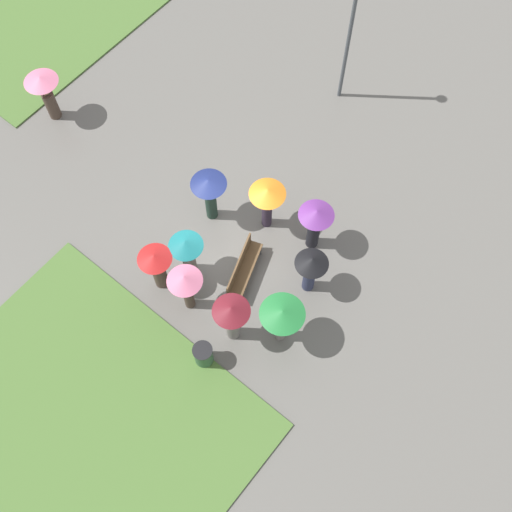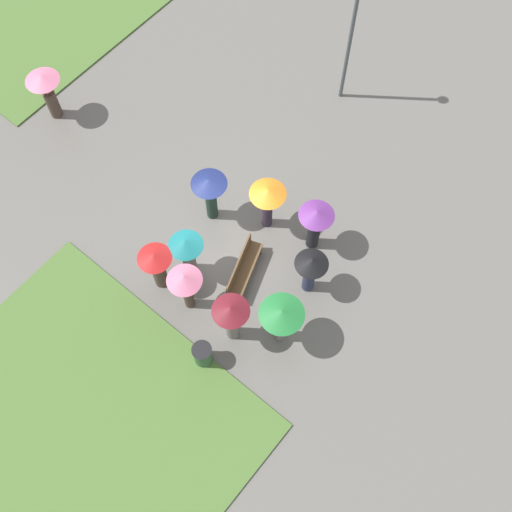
{
  "view_description": "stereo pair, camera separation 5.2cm",
  "coord_description": "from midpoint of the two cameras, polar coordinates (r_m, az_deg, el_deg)",
  "views": [
    {
      "loc": [
        -6.21,
        -6.21,
        16.84
      ],
      "look_at": [
        -0.15,
        -1.28,
        0.71
      ],
      "focal_mm": 45.0,
      "sensor_mm": 36.0,
      "label": 1
    },
    {
      "loc": [
        -6.18,
        -6.25,
        16.84
      ],
      "look_at": [
        -0.15,
        -1.28,
        0.71
      ],
      "focal_mm": 45.0,
      "sensor_mm": 36.0,
      "label": 2
    }
  ],
  "objects": [
    {
      "name": "ground_plane",
      "position": [
        18.99,
        -2.62,
        1.59
      ],
      "size": [
        90.0,
        90.0,
        0.0
      ],
      "primitive_type": "plane",
      "color": "#66635E"
    },
    {
      "name": "lawn_patch_near",
      "position": [
        17.75,
        -17.6,
        -16.75
      ],
      "size": [
        9.03,
        8.38,
        0.06
      ],
      "color": "#4C7033",
      "rests_on": "ground_plane"
    },
    {
      "name": "park_bench",
      "position": [
        18.03,
        -1.11,
        -1.07
      ],
      "size": [
        1.86,
        1.0,
        0.9
      ],
      "rotation": [
        0.0,
        0.0,
        0.34
      ],
      "color": "brown",
      "rests_on": "ground_plane"
    },
    {
      "name": "lamp_post",
      "position": [
        19.86,
        8.7,
        19.77
      ],
      "size": [
        0.32,
        0.32,
        4.97
      ],
      "color": "#474C51",
      "rests_on": "ground_plane"
    },
    {
      "name": "trash_bin",
      "position": [
        17.22,
        -4.66,
        -8.73
      ],
      "size": [
        0.54,
        0.54,
        0.85
      ],
      "color": "#335638",
      "rests_on": "ground_plane"
    },
    {
      "name": "crowd_person_orange",
      "position": [
        17.99,
        1.13,
        5.13
      ],
      "size": [
        1.05,
        1.05,
        1.89
      ],
      "rotation": [
        0.0,
        0.0,
        1.27
      ],
      "color": "#2D2333",
      "rests_on": "ground_plane"
    },
    {
      "name": "crowd_person_navy",
      "position": [
        18.23,
        -4.04,
        5.84
      ],
      "size": [
        1.03,
        1.03,
        1.93
      ],
      "rotation": [
        0.0,
        0.0,
        5.25
      ],
      "color": "#1E3328",
      "rests_on": "ground_plane"
    },
    {
      "name": "crowd_person_teal",
      "position": [
        17.52,
        -6.06,
        0.49
      ],
      "size": [
        0.96,
        0.96,
        1.8
      ],
      "rotation": [
        0.0,
        0.0,
        5.4
      ],
      "color": "slate",
      "rests_on": "ground_plane"
    },
    {
      "name": "crowd_person_purple",
      "position": [
        17.82,
        5.38,
        3.03
      ],
      "size": [
        1.0,
        1.0,
        1.9
      ],
      "rotation": [
        0.0,
        0.0,
        0.47
      ],
      "color": "black",
      "rests_on": "ground_plane"
    },
    {
      "name": "crowd_person_pink",
      "position": [
        16.88,
        -6.22,
        -2.41
      ],
      "size": [
        0.96,
        0.96,
        1.9
      ],
      "rotation": [
        0.0,
        0.0,
        1.34
      ],
      "color": "#47382D",
      "rests_on": "ground_plane"
    },
    {
      "name": "crowd_person_red",
      "position": [
        17.52,
        -8.73,
        -0.77
      ],
      "size": [
        0.95,
        0.95,
        1.77
      ],
      "rotation": [
        0.0,
        0.0,
        0.16
      ],
      "color": "#47382D",
      "rests_on": "ground_plane"
    },
    {
      "name": "crowd_person_black",
      "position": [
        17.21,
        4.98,
        -1.03
      ],
      "size": [
        0.92,
        0.92,
        1.79
      ],
      "rotation": [
        0.0,
        0.0,
        4.66
      ],
      "color": "#282D47",
      "rests_on": "ground_plane"
    },
    {
      "name": "crowd_person_green",
      "position": [
        16.44,
        2.36,
        -5.47
      ],
      "size": [
        1.19,
        1.19,
        1.88
      ],
      "rotation": [
        0.0,
        0.0,
        3.34
      ],
      "color": "slate",
      "rests_on": "ground_plane"
    },
    {
      "name": "crowd_person_maroon",
      "position": [
        16.59,
        -2.12,
        -5.4
      ],
      "size": [
        0.99,
        0.99,
        1.93
      ],
      "rotation": [
        0.0,
        0.0,
        3.5
      ],
      "color": "slate",
      "rests_on": "ground_plane"
    },
    {
      "name": "lone_walker_mid_plaza",
      "position": [
        21.53,
        -18.06,
        13.9
      ],
      "size": [
        1.07,
        1.07,
        1.81
      ],
      "rotation": [
        0.0,
        0.0,
        6.0
      ],
      "color": "#47382D",
      "rests_on": "ground_plane"
    }
  ]
}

